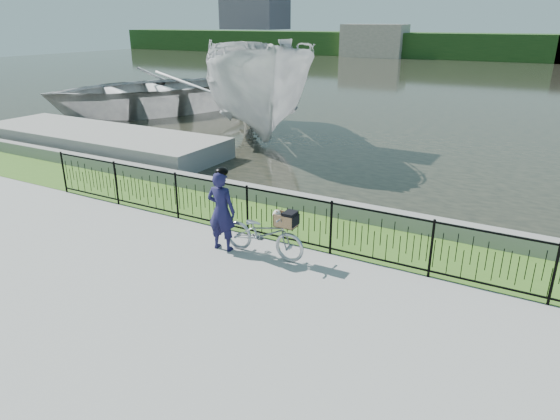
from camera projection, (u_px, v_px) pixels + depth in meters
The scene contains 12 objects.
ground at pixel (246, 275), 9.38m from camera, with size 120.00×120.00×0.00m, color gray.
grass_strip at pixel (308, 228), 11.50m from camera, with size 60.00×2.00×0.01m, color #406B21.
water at pixel (494, 86), 36.25m from camera, with size 120.00×120.00×0.00m, color #28281E.
quay_wall at pixel (326, 206), 12.24m from camera, with size 60.00×0.30×0.40m, color gray.
fence at pixel (287, 219), 10.48m from camera, with size 14.00×0.06×1.15m, color black, non-canonical shape.
far_treeline at pixel (528, 48), 57.70m from camera, with size 120.00×6.00×3.00m, color #23451A.
far_building_left at pixel (374, 41), 64.14m from camera, with size 8.00×4.00×4.00m, color #B09F8D.
dock at pixel (99, 140), 18.32m from camera, with size 10.00×3.00×0.70m, color gray.
bicycle_rig at pixel (264, 233), 10.00m from camera, with size 1.81×0.63×1.07m.
cyclist at pixel (221, 210), 10.14m from camera, with size 0.65×0.46×1.76m.
boat_near at pixel (256, 85), 19.70m from camera, with size 9.46×10.37×5.76m.
boat_far at pixel (152, 91), 25.59m from camera, with size 11.45×12.86×2.20m.
Camera 1 is at (4.64, -6.95, 4.48)m, focal length 32.00 mm.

